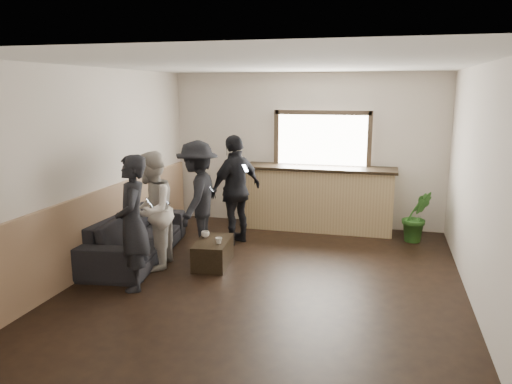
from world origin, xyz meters
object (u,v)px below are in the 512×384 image
(coffee_table, at_px, (213,253))
(person_a, at_px, (133,223))
(sofa, at_px, (136,235))
(potted_plant, at_px, (417,216))
(person_c, at_px, (198,197))
(cup_a, at_px, (205,234))
(person_b, at_px, (151,211))
(cup_b, at_px, (219,241))
(bar_counter, at_px, (319,194))
(person_d, at_px, (236,190))

(coffee_table, bearing_deg, person_a, -122.67)
(sofa, distance_m, potted_plant, 4.54)
(sofa, xyz_separation_m, person_c, (0.81, 0.48, 0.53))
(cup_a, bearing_deg, potted_plant, 30.49)
(person_b, bearing_deg, cup_a, 116.18)
(cup_b, relative_size, person_c, 0.05)
(person_a, bearing_deg, person_b, 163.05)
(potted_plant, height_order, person_b, person_b)
(cup_b, bearing_deg, cup_a, 140.45)
(bar_counter, relative_size, sofa, 1.16)
(coffee_table, relative_size, cup_b, 8.74)
(bar_counter, distance_m, cup_a, 2.57)
(coffee_table, bearing_deg, cup_b, -42.15)
(potted_plant, height_order, person_c, person_c)
(sofa, distance_m, person_b, 0.76)
(potted_plant, relative_size, person_c, 0.50)
(sofa, relative_size, cup_b, 24.70)
(sofa, bearing_deg, person_d, -56.61)
(cup_b, bearing_deg, bar_counter, 65.63)
(person_d, bearing_deg, person_b, 0.43)
(person_a, height_order, person_c, person_c)
(coffee_table, bearing_deg, person_b, -157.28)
(coffee_table, height_order, potted_plant, potted_plant)
(sofa, height_order, potted_plant, potted_plant)
(sofa, relative_size, person_b, 1.39)
(cup_a, height_order, cup_b, cup_a)
(coffee_table, bearing_deg, bar_counter, 61.91)
(bar_counter, height_order, person_b, bar_counter)
(person_b, xyz_separation_m, person_c, (0.36, 0.84, 0.04))
(person_a, bearing_deg, person_c, 145.52)
(sofa, distance_m, cup_a, 1.08)
(cup_b, height_order, person_b, person_b)
(cup_b, bearing_deg, person_d, 95.47)
(cup_b, relative_size, person_a, 0.05)
(coffee_table, distance_m, person_b, 1.07)
(bar_counter, relative_size, cup_a, 22.81)
(person_b, xyz_separation_m, person_d, (0.79, 1.44, 0.06))
(cup_a, distance_m, person_a, 1.36)
(sofa, distance_m, person_d, 1.74)
(bar_counter, xyz_separation_m, person_a, (-1.90, -3.34, 0.22))
(bar_counter, height_order, person_a, bar_counter)
(bar_counter, relative_size, potted_plant, 3.11)
(person_c, bearing_deg, person_d, 139.46)
(sofa, height_order, person_a, person_a)
(sofa, xyz_separation_m, person_a, (0.55, -1.09, 0.52))
(cup_a, height_order, person_a, person_a)
(cup_b, bearing_deg, person_c, 131.01)
(cup_a, xyz_separation_m, person_b, (-0.62, -0.45, 0.42))
(cup_a, relative_size, potted_plant, 0.14)
(person_c, bearing_deg, potted_plant, 108.02)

